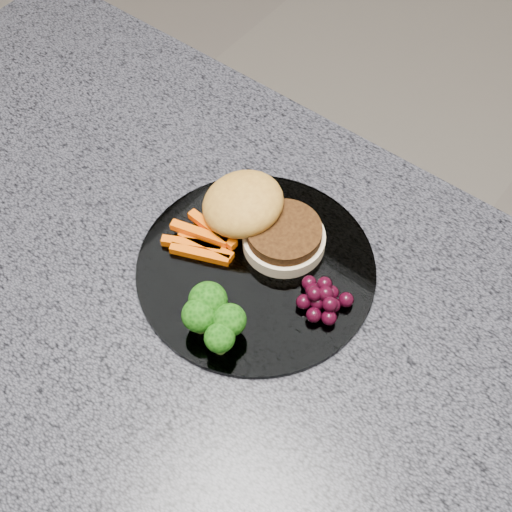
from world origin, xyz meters
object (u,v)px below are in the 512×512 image
at_px(burger, 257,218).
at_px(island_cabinet, 247,469).
at_px(grape_bunch, 322,299).
at_px(plate, 256,268).

bearing_deg(burger, island_cabinet, -80.36).
xyz_separation_m(burger, grape_bunch, (0.11, -0.04, -0.01)).
distance_m(plate, burger, 0.06).
relative_size(island_cabinet, plate, 4.62).
bearing_deg(burger, grape_bunch, -38.04).
bearing_deg(island_cabinet, burger, 119.84).
height_order(plate, burger, burger).
xyz_separation_m(island_cabinet, plate, (-0.03, 0.06, 0.47)).
distance_m(island_cabinet, plate, 0.48).
distance_m(island_cabinet, burger, 0.51).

